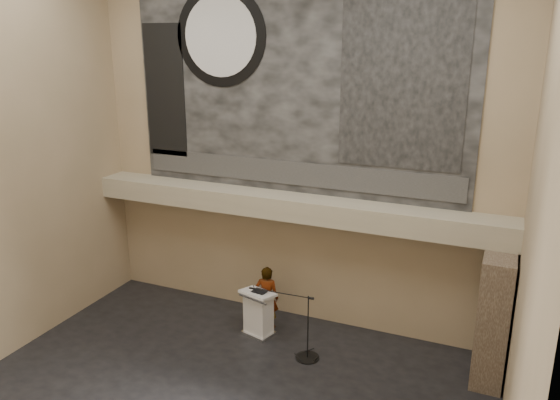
% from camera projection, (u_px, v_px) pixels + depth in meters
% --- Properties ---
extents(wall_back, '(10.00, 0.02, 8.50)m').
position_uv_depth(wall_back, '(294.00, 147.00, 12.53)').
color(wall_back, '#8C7859').
rests_on(wall_back, floor).
extents(wall_right, '(0.02, 8.00, 8.50)m').
position_uv_depth(wall_right, '(535.00, 231.00, 7.12)').
color(wall_right, '#8C7859').
rests_on(wall_right, floor).
extents(soffit, '(10.00, 0.80, 0.50)m').
position_uv_depth(soffit, '(287.00, 206.00, 12.55)').
color(soffit, gray).
rests_on(soffit, wall_back).
extents(sprinkler_left, '(0.04, 0.04, 0.06)m').
position_uv_depth(sprinkler_left, '(225.00, 210.00, 13.19)').
color(sprinkler_left, '#B2893D').
rests_on(sprinkler_left, soffit).
extents(sprinkler_right, '(0.04, 0.04, 0.06)m').
position_uv_depth(sprinkler_right, '(366.00, 229.00, 11.87)').
color(sprinkler_right, '#B2893D').
rests_on(sprinkler_right, soffit).
extents(banner, '(8.00, 0.05, 5.00)m').
position_uv_depth(banner, '(294.00, 83.00, 12.09)').
color(banner, black).
rests_on(banner, wall_back).
extents(banner_text_strip, '(7.76, 0.02, 0.55)m').
position_uv_depth(banner_text_strip, '(292.00, 173.00, 12.64)').
color(banner_text_strip, '#2F2F2F').
rests_on(banner_text_strip, banner).
extents(banner_clock_rim, '(2.30, 0.02, 2.30)m').
position_uv_depth(banner_clock_rim, '(220.00, 36.00, 12.45)').
color(banner_clock_rim, black).
rests_on(banner_clock_rim, banner).
extents(banner_clock_face, '(1.84, 0.02, 1.84)m').
position_uv_depth(banner_clock_face, '(220.00, 36.00, 12.43)').
color(banner_clock_face, silver).
rests_on(banner_clock_face, banner).
extents(banner_building_print, '(2.60, 0.02, 3.60)m').
position_uv_depth(banner_building_print, '(402.00, 82.00, 11.11)').
color(banner_building_print, black).
rests_on(banner_building_print, banner).
extents(banner_brick_print, '(1.10, 0.02, 3.20)m').
position_uv_depth(banner_brick_print, '(165.00, 91.00, 13.43)').
color(banner_brick_print, black).
rests_on(banner_brick_print, banner).
extents(stone_pier, '(0.60, 1.40, 2.70)m').
position_uv_depth(stone_pier, '(493.00, 316.00, 10.85)').
color(stone_pier, '#423429').
rests_on(stone_pier, floor).
extents(lectern, '(0.87, 0.71, 1.14)m').
position_uv_depth(lectern, '(258.00, 313.00, 12.61)').
color(lectern, silver).
rests_on(lectern, floor).
extents(binder, '(0.34, 0.29, 0.04)m').
position_uv_depth(binder, '(259.00, 291.00, 12.42)').
color(binder, black).
rests_on(binder, lectern).
extents(papers, '(0.31, 0.35, 0.00)m').
position_uv_depth(papers, '(252.00, 291.00, 12.49)').
color(papers, white).
rests_on(papers, lectern).
extents(speaker_person, '(0.62, 0.45, 1.56)m').
position_uv_depth(speaker_person, '(267.00, 297.00, 12.87)').
color(speaker_person, white).
rests_on(speaker_person, floor).
extents(mic_stand, '(1.61, 0.52, 1.48)m').
position_uv_depth(mic_stand, '(305.00, 348.00, 11.78)').
color(mic_stand, black).
rests_on(mic_stand, floor).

